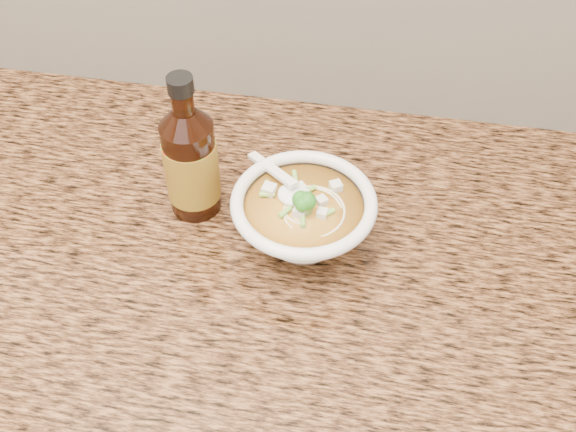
# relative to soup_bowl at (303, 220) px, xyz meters

# --- Properties ---
(cabinet) EXTENTS (4.00, 0.65, 0.86)m
(cabinet) POSITION_rel_soup_bowl_xyz_m (-0.27, -0.02, -0.51)
(cabinet) COLOR #351F10
(cabinet) RESTS_ON ground
(counter_slab) EXTENTS (4.00, 0.68, 0.04)m
(counter_slab) POSITION_rel_soup_bowl_xyz_m (-0.27, -0.02, -0.06)
(counter_slab) COLOR brown
(counter_slab) RESTS_ON cabinet
(soup_bowl) EXTENTS (0.18, 0.18, 0.10)m
(soup_bowl) POSITION_rel_soup_bowl_xyz_m (0.00, 0.00, 0.00)
(soup_bowl) COLOR white
(soup_bowl) RESTS_ON counter_slab
(hot_sauce_bottle) EXTENTS (0.08, 0.08, 0.22)m
(hot_sauce_bottle) POSITION_rel_soup_bowl_xyz_m (-0.16, 0.04, 0.04)
(hot_sauce_bottle) COLOR black
(hot_sauce_bottle) RESTS_ON counter_slab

